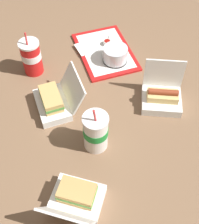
{
  "coord_description": "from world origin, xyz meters",
  "views": [
    {
      "loc": [
        0.67,
        -0.44,
        1.09
      ],
      "look_at": [
        -0.02,
        -0.02,
        0.05
      ],
      "focal_mm": 50.0,
      "sensor_mm": 36.0,
      "label": 1
    }
  ],
  "objects_px": {
    "clamshell_sandwich_right": "(76,198)",
    "soda_cup_center": "(96,132)",
    "cake_container": "(115,55)",
    "plastic_fork": "(110,40)",
    "soda_cup_left": "(31,57)",
    "clamshell_sandwich_back": "(54,101)",
    "clamshell_hotdog_center": "(162,96)",
    "food_tray": "(105,52)",
    "ketchup_cup": "(107,43)"
  },
  "relations": [
    {
      "from": "ketchup_cup",
      "to": "soda_cup_left",
      "type": "distance_m",
      "value": 0.41
    },
    {
      "from": "plastic_fork",
      "to": "clamshell_sandwich_back",
      "type": "relative_size",
      "value": 0.47
    },
    {
      "from": "soda_cup_center",
      "to": "ketchup_cup",
      "type": "bearing_deg",
      "value": 143.55
    },
    {
      "from": "clamshell_hotdog_center",
      "to": "clamshell_sandwich_right",
      "type": "bearing_deg",
      "value": -68.41
    },
    {
      "from": "clamshell_hotdog_center",
      "to": "soda_cup_center",
      "type": "distance_m",
      "value": 0.37
    },
    {
      "from": "clamshell_sandwich_back",
      "to": "soda_cup_center",
      "type": "height_order",
      "value": "soda_cup_center"
    },
    {
      "from": "plastic_fork",
      "to": "clamshell_sandwich_back",
      "type": "xyz_separation_m",
      "value": [
        0.25,
        -0.45,
        0.03
      ]
    },
    {
      "from": "cake_container",
      "to": "clamshell_sandwich_right",
      "type": "relative_size",
      "value": 0.46
    },
    {
      "from": "cake_container",
      "to": "ketchup_cup",
      "type": "distance_m",
      "value": 0.13
    },
    {
      "from": "cake_container",
      "to": "clamshell_sandwich_back",
      "type": "relative_size",
      "value": 0.52
    },
    {
      "from": "clamshell_sandwich_right",
      "to": "soda_cup_center",
      "type": "xyz_separation_m",
      "value": [
        -0.18,
        0.19,
        0.05
      ]
    },
    {
      "from": "plastic_fork",
      "to": "clamshell_sandwich_right",
      "type": "relative_size",
      "value": 0.41
    },
    {
      "from": "plastic_fork",
      "to": "food_tray",
      "type": "bearing_deg",
      "value": -9.94
    },
    {
      "from": "clamshell_sandwich_right",
      "to": "soda_cup_center",
      "type": "relative_size",
      "value": 1.12
    },
    {
      "from": "food_tray",
      "to": "clamshell_sandwich_back",
      "type": "xyz_separation_m",
      "value": [
        0.19,
        -0.38,
        0.04
      ]
    },
    {
      "from": "food_tray",
      "to": "clamshell_hotdog_center",
      "type": "distance_m",
      "value": 0.42
    },
    {
      "from": "clamshell_sandwich_back",
      "to": "ketchup_cup",
      "type": "bearing_deg",
      "value": 118.72
    },
    {
      "from": "cake_container",
      "to": "plastic_fork",
      "type": "xyz_separation_m",
      "value": [
        -0.14,
        0.06,
        -0.03
      ]
    },
    {
      "from": "cake_container",
      "to": "clamshell_sandwich_right",
      "type": "xyz_separation_m",
      "value": [
        0.55,
        -0.52,
        -0.01
      ]
    },
    {
      "from": "soda_cup_center",
      "to": "soda_cup_left",
      "type": "xyz_separation_m",
      "value": [
        -0.52,
        -0.04,
        -0.0
      ]
    },
    {
      "from": "food_tray",
      "to": "ketchup_cup",
      "type": "xyz_separation_m",
      "value": [
        -0.04,
        0.03,
        0.02
      ]
    },
    {
      "from": "food_tray",
      "to": "soda_cup_center",
      "type": "height_order",
      "value": "soda_cup_center"
    },
    {
      "from": "soda_cup_left",
      "to": "soda_cup_center",
      "type": "bearing_deg",
      "value": 4.44
    },
    {
      "from": "food_tray",
      "to": "soda_cup_center",
      "type": "relative_size",
      "value": 1.76
    },
    {
      "from": "food_tray",
      "to": "clamshell_hotdog_center",
      "type": "xyz_separation_m",
      "value": [
        0.41,
        0.04,
        0.04
      ]
    },
    {
      "from": "cake_container",
      "to": "clamshell_hotdog_center",
      "type": "relative_size",
      "value": 0.52
    },
    {
      "from": "clamshell_sandwich_back",
      "to": "soda_cup_left",
      "type": "distance_m",
      "value": 0.27
    },
    {
      "from": "cake_container",
      "to": "plastic_fork",
      "type": "bearing_deg",
      "value": 157.57
    },
    {
      "from": "clamshell_sandwich_right",
      "to": "clamshell_sandwich_back",
      "type": "relative_size",
      "value": 1.13
    },
    {
      "from": "clamshell_hotdog_center",
      "to": "clamshell_sandwich_back",
      "type": "bearing_deg",
      "value": -117.66
    },
    {
      "from": "clamshell_sandwich_right",
      "to": "ketchup_cup",
      "type": "bearing_deg",
      "value": 140.67
    },
    {
      "from": "cake_container",
      "to": "clamshell_sandwich_back",
      "type": "xyz_separation_m",
      "value": [
        0.11,
        -0.39,
        -0.01
      ]
    },
    {
      "from": "clamshell_sandwich_back",
      "to": "soda_cup_center",
      "type": "relative_size",
      "value": 0.99
    },
    {
      "from": "plastic_fork",
      "to": "clamshell_hotdog_center",
      "type": "height_order",
      "value": "clamshell_hotdog_center"
    },
    {
      "from": "cake_container",
      "to": "clamshell_sandwich_back",
      "type": "distance_m",
      "value": 0.4
    },
    {
      "from": "food_tray",
      "to": "soda_cup_left",
      "type": "height_order",
      "value": "soda_cup_left"
    },
    {
      "from": "clamshell_sandwich_right",
      "to": "soda_cup_center",
      "type": "bearing_deg",
      "value": 133.82
    },
    {
      "from": "ketchup_cup",
      "to": "soda_cup_center",
      "type": "relative_size",
      "value": 0.17
    },
    {
      "from": "clamshell_hotdog_center",
      "to": "soda_cup_center",
      "type": "height_order",
      "value": "soda_cup_center"
    },
    {
      "from": "cake_container",
      "to": "plastic_fork",
      "type": "distance_m",
      "value": 0.16
    },
    {
      "from": "food_tray",
      "to": "cake_container",
      "type": "xyz_separation_m",
      "value": [
        0.09,
        0.0,
        0.04
      ]
    },
    {
      "from": "clamshell_hotdog_center",
      "to": "food_tray",
      "type": "bearing_deg",
      "value": -174.74
    },
    {
      "from": "clamshell_sandwich_back",
      "to": "food_tray",
      "type": "bearing_deg",
      "value": 116.74
    },
    {
      "from": "ketchup_cup",
      "to": "soda_cup_left",
      "type": "bearing_deg",
      "value": -94.56
    },
    {
      "from": "clamshell_sandwich_right",
      "to": "food_tray",
      "type": "bearing_deg",
      "value": 140.95
    },
    {
      "from": "ketchup_cup",
      "to": "soda_cup_center",
      "type": "xyz_separation_m",
      "value": [
        0.49,
        -0.36,
        0.06
      ]
    },
    {
      "from": "food_tray",
      "to": "clamshell_sandwich_right",
      "type": "bearing_deg",
      "value": -39.05
    },
    {
      "from": "food_tray",
      "to": "plastic_fork",
      "type": "relative_size",
      "value": 3.8
    },
    {
      "from": "food_tray",
      "to": "clamshell_sandwich_back",
      "type": "bearing_deg",
      "value": -63.26
    },
    {
      "from": "plastic_fork",
      "to": "clamshell_sandwich_back",
      "type": "bearing_deg",
      "value": -22.51
    }
  ]
}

